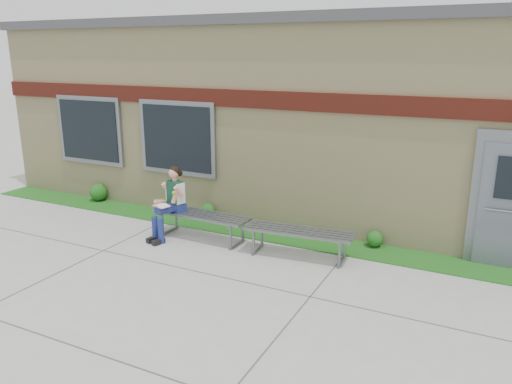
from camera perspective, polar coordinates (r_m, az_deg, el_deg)
The scene contains 9 objects.
ground at distance 7.53m, azimuth -2.46°, elevation -11.90°, with size 80.00×80.00×0.00m, color #9E9E99.
grass_strip at distance 9.68m, azimuth 4.98°, elevation -5.41°, with size 16.00×0.80×0.02m, color #174F15.
school_building at distance 12.34m, azimuth 11.06°, elevation 8.98°, with size 16.20×6.22×4.20m.
bench_left at distance 9.64m, azimuth -6.23°, elevation -3.14°, with size 1.97×0.61×0.51m.
bench_right at distance 8.78m, azimuth 4.91°, elevation -5.06°, with size 1.96×0.71×0.50m.
girl at distance 9.68m, azimuth -9.79°, elevation -0.98°, with size 0.53×0.86×1.40m.
shrub_west at distance 12.61m, azimuth -17.55°, elevation -0.03°, with size 0.41×0.41×0.41m, color #174F15.
shrub_mid at distance 10.78m, azimuth -5.57°, elevation -2.21°, with size 0.33×0.33×0.33m, color #174F15.
shrub_east at distance 9.48m, azimuth 13.42°, elevation -5.23°, with size 0.30×0.30×0.30m, color #174F15.
Camera 1 is at (3.24, -5.84, 3.49)m, focal length 35.00 mm.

